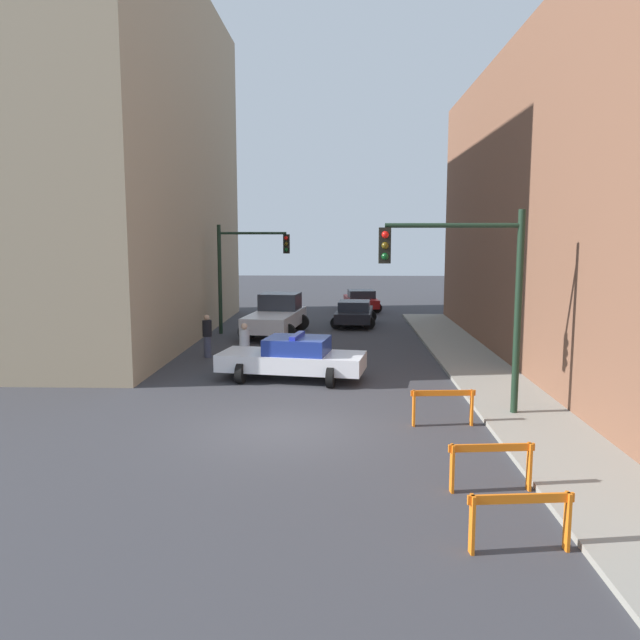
{
  "coord_description": "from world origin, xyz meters",
  "views": [
    {
      "loc": [
        1.42,
        -14.56,
        4.64
      ],
      "look_at": [
        0.65,
        7.26,
        1.71
      ],
      "focal_mm": 35.0,
      "sensor_mm": 36.0,
      "label": 1
    }
  ],
  "objects": [
    {
      "name": "ground_plane",
      "position": [
        0.0,
        0.0,
        0.0
      ],
      "size": [
        120.0,
        120.0,
        0.0
      ],
      "primitive_type": "plane",
      "color": "#38383D"
    },
    {
      "name": "sidewalk_right",
      "position": [
        6.2,
        0.0,
        0.06
      ],
      "size": [
        2.4,
        44.0,
        0.12
      ],
      "color": "gray",
      "rests_on": "ground_plane"
    },
    {
      "name": "building_corner_left",
      "position": [
        -12.0,
        14.0,
        8.0
      ],
      "size": [
        14.0,
        20.0,
        16.0
      ],
      "color": "tan",
      "rests_on": "ground_plane"
    },
    {
      "name": "traffic_light_near",
      "position": [
        4.73,
        1.31,
        3.53
      ],
      "size": [
        3.64,
        0.35,
        5.2
      ],
      "color": "black",
      "rests_on": "sidewalk_right"
    },
    {
      "name": "traffic_light_far",
      "position": [
        -3.3,
        14.95,
        3.4
      ],
      "size": [
        3.44,
        0.35,
        5.2
      ],
      "color": "black",
      "rests_on": "ground_plane"
    },
    {
      "name": "police_car",
      "position": [
        -0.16,
        5.35,
        0.72
      ],
      "size": [
        4.94,
        2.85,
        1.52
      ],
      "rotation": [
        0.0,
        0.0,
        1.4
      ],
      "color": "white",
      "rests_on": "ground_plane"
    },
    {
      "name": "white_truck",
      "position": [
        -1.69,
        14.83,
        0.91
      ],
      "size": [
        3.06,
        5.6,
        1.9
      ],
      "rotation": [
        0.0,
        0.0,
        -0.12
      ],
      "color": "silver",
      "rests_on": "ground_plane"
    },
    {
      "name": "parked_car_near",
      "position": [
        2.08,
        17.96,
        0.67
      ],
      "size": [
        2.5,
        4.43,
        1.31
      ],
      "rotation": [
        0.0,
        0.0,
        -0.08
      ],
      "color": "black",
      "rests_on": "ground_plane"
    },
    {
      "name": "parked_car_mid",
      "position": [
        2.63,
        24.64,
        0.67
      ],
      "size": [
        2.53,
        4.44,
        1.31
      ],
      "rotation": [
        0.0,
        0.0,
        0.09
      ],
      "color": "maroon",
      "rests_on": "ground_plane"
    },
    {
      "name": "pedestrian_crossing",
      "position": [
        -1.96,
        6.73,
        0.86
      ],
      "size": [
        0.5,
        0.5,
        1.66
      ],
      "rotation": [
        0.0,
        0.0,
        3.7
      ],
      "color": "#382D23",
      "rests_on": "ground_plane"
    },
    {
      "name": "pedestrian_corner",
      "position": [
        -3.77,
        9.04,
        0.86
      ],
      "size": [
        0.51,
        0.51,
        1.66
      ],
      "rotation": [
        0.0,
        0.0,
        0.69
      ],
      "color": "#474C66",
      "rests_on": "ground_plane"
    },
    {
      "name": "barrier_front",
      "position": [
        4.07,
        -5.75,
        0.62
      ],
      "size": [
        1.6,
        0.31,
        0.9
      ],
      "rotation": [
        0.0,
        0.0,
        0.1
      ],
      "color": "orange",
      "rests_on": "ground_plane"
    },
    {
      "name": "barrier_mid",
      "position": [
        4.17,
        -3.52,
        0.62
      ],
      "size": [
        1.6,
        0.31,
        0.9
      ],
      "rotation": [
        0.0,
        0.0,
        0.1
      ],
      "color": "orange",
      "rests_on": "ground_plane"
    },
    {
      "name": "barrier_back",
      "position": [
        3.93,
        0.47,
        0.62
      ],
      "size": [
        1.6,
        0.27,
        0.9
      ],
      "rotation": [
        0.0,
        0.0,
        0.07
      ],
      "color": "orange",
      "rests_on": "ground_plane"
    }
  ]
}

